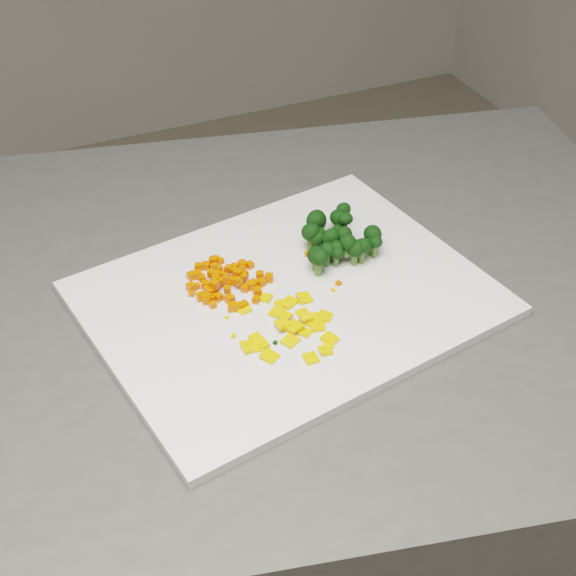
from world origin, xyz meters
name	(u,v)px	position (x,y,z in m)	size (l,w,h in m)	color
counter_block	(262,507)	(0.29, -0.07, 0.45)	(1.08, 0.76, 0.90)	#41413F
cutting_board	(288,298)	(0.31, -0.11, 0.91)	(0.45, 0.35, 0.01)	white
carrot_pile	(228,276)	(0.25, -0.07, 0.93)	(0.10, 0.10, 0.03)	#E54802
pepper_pile	(286,324)	(0.29, -0.17, 0.92)	(0.12, 0.12, 0.02)	#FFB60D
broccoli_pile	(343,232)	(0.41, -0.06, 0.94)	(0.12, 0.12, 0.06)	black
carrot_cube_0	(206,300)	(0.22, -0.09, 0.92)	(0.01, 0.01, 0.01)	#E54802
carrot_cube_1	(257,292)	(0.28, -0.10, 0.92)	(0.01, 0.01, 0.01)	#E54802
carrot_cube_2	(198,275)	(0.22, -0.04, 0.92)	(0.01, 0.01, 0.01)	#E54802
carrot_cube_3	(213,305)	(0.22, -0.10, 0.92)	(0.01, 0.01, 0.01)	#E54802
carrot_cube_4	(232,307)	(0.24, -0.11, 0.92)	(0.01, 0.01, 0.01)	#E54802
carrot_cube_5	(260,276)	(0.29, -0.07, 0.92)	(0.01, 0.01, 0.01)	#E54802
carrot_cube_6	(212,284)	(0.23, -0.07, 0.92)	(0.01, 0.01, 0.01)	#E54802
carrot_cube_7	(269,278)	(0.30, -0.08, 0.92)	(0.01, 0.01, 0.01)	#E54802
carrot_cube_8	(227,289)	(0.25, -0.08, 0.92)	(0.01, 0.01, 0.01)	#E54802
carrot_cube_9	(212,298)	(0.23, -0.08, 0.92)	(0.01, 0.01, 0.01)	#E54802
carrot_cube_10	(214,260)	(0.25, -0.02, 0.92)	(0.01, 0.01, 0.01)	#E54802
carrot_cube_11	(242,264)	(0.28, -0.04, 0.92)	(0.01, 0.01, 0.01)	#E54802
carrot_cube_12	(262,281)	(0.29, -0.08, 0.92)	(0.01, 0.01, 0.01)	#E54802
carrot_cube_13	(191,276)	(0.22, -0.04, 0.92)	(0.01, 0.01, 0.01)	#E54802
carrot_cube_14	(251,285)	(0.28, -0.08, 0.92)	(0.01, 0.01, 0.01)	#E54802
carrot_cube_15	(232,270)	(0.26, -0.05, 0.92)	(0.01, 0.01, 0.01)	#E54802
carrot_cube_16	(202,278)	(0.23, -0.04, 0.92)	(0.01, 0.01, 0.01)	#E54802
carrot_cube_17	(205,285)	(0.23, -0.06, 0.92)	(0.01, 0.01, 0.01)	#E54802
carrot_cube_18	(191,287)	(0.21, -0.06, 0.92)	(0.01, 0.01, 0.01)	#E54802
carrot_cube_19	(213,261)	(0.25, -0.02, 0.92)	(0.01, 0.01, 0.01)	#E54802
carrot_cube_20	(226,278)	(0.25, -0.06, 0.92)	(0.01, 0.01, 0.01)	#E54802
carrot_cube_21	(238,273)	(0.27, -0.06, 0.92)	(0.01, 0.01, 0.01)	#E54802
carrot_cube_22	(234,267)	(0.27, -0.04, 0.92)	(0.01, 0.01, 0.01)	#E54802
carrot_cube_23	(216,286)	(0.24, -0.07, 0.92)	(0.01, 0.01, 0.01)	#E54802
carrot_cube_24	(202,278)	(0.23, -0.05, 0.92)	(0.01, 0.01, 0.01)	#E54802
carrot_cube_25	(238,307)	(0.25, -0.11, 0.92)	(0.01, 0.01, 0.01)	#E54802
carrot_cube_26	(198,267)	(0.23, -0.02, 0.92)	(0.01, 0.01, 0.01)	#E54802
carrot_cube_27	(223,282)	(0.25, -0.06, 0.92)	(0.01, 0.01, 0.01)	#E54802
carrot_cube_28	(235,278)	(0.26, -0.06, 0.92)	(0.01, 0.01, 0.01)	#E54802
carrot_cube_29	(254,284)	(0.28, -0.08, 0.92)	(0.01, 0.01, 0.01)	#E54802
carrot_cube_30	(244,277)	(0.27, -0.07, 0.92)	(0.01, 0.01, 0.01)	#E54802
carrot_cube_31	(216,279)	(0.24, -0.07, 0.93)	(0.01, 0.01, 0.01)	#E54802
carrot_cube_32	(208,295)	(0.22, -0.08, 0.92)	(0.01, 0.01, 0.01)	#E54802
carrot_cube_33	(250,265)	(0.29, -0.04, 0.92)	(0.01, 0.01, 0.01)	#E54802
carrot_cube_34	(201,297)	(0.22, -0.08, 0.92)	(0.01, 0.01, 0.01)	#E54802
carrot_cube_35	(242,268)	(0.28, -0.05, 0.92)	(0.01, 0.01, 0.01)	#E54802
carrot_cube_36	(206,266)	(0.24, -0.03, 0.92)	(0.01, 0.01, 0.01)	#E54802
carrot_cube_37	(260,275)	(0.29, -0.07, 0.92)	(0.01, 0.01, 0.01)	#E54802
carrot_cube_38	(261,282)	(0.29, -0.08, 0.92)	(0.01, 0.01, 0.01)	#E54802
carrot_cube_39	(221,261)	(0.26, -0.02, 0.92)	(0.01, 0.01, 0.01)	#E54802
carrot_cube_40	(245,288)	(0.27, -0.08, 0.92)	(0.01, 0.01, 0.01)	#E54802
carrot_cube_41	(207,289)	(0.23, -0.07, 0.92)	(0.01, 0.01, 0.01)	#E54802
carrot_cube_42	(216,259)	(0.26, -0.02, 0.92)	(0.01, 0.01, 0.01)	#E54802
carrot_cube_43	(245,274)	(0.28, -0.07, 0.92)	(0.01, 0.01, 0.01)	#E54802
carrot_cube_44	(237,281)	(0.26, -0.08, 0.92)	(0.01, 0.01, 0.01)	#E54802
carrot_cube_45	(218,297)	(0.23, -0.09, 0.92)	(0.01, 0.01, 0.01)	#E54802
carrot_cube_46	(212,274)	(0.24, -0.05, 0.92)	(0.01, 0.01, 0.01)	#E54802
carrot_cube_47	(230,299)	(0.24, -0.10, 0.92)	(0.01, 0.01, 0.01)	#E54802
carrot_cube_48	(220,281)	(0.24, -0.07, 0.92)	(0.01, 0.01, 0.01)	#E54802
carrot_cube_49	(242,265)	(0.28, -0.04, 0.92)	(0.01, 0.01, 0.01)	#E54802
carrot_cube_50	(217,275)	(0.24, -0.06, 0.92)	(0.01, 0.01, 0.01)	#E54802
carrot_cube_51	(196,286)	(0.22, -0.06, 0.92)	(0.01, 0.01, 0.01)	#E54802
carrot_cube_52	(242,263)	(0.28, -0.04, 0.92)	(0.01, 0.01, 0.01)	#E54802
carrot_cube_53	(210,292)	(0.23, -0.07, 0.92)	(0.01, 0.01, 0.01)	#E54802
carrot_cube_54	(206,298)	(0.22, -0.08, 0.92)	(0.01, 0.01, 0.01)	#E54802
carrot_cube_55	(192,294)	(0.21, -0.07, 0.91)	(0.01, 0.01, 0.01)	#E54802
carrot_cube_56	(233,281)	(0.26, -0.07, 0.92)	(0.01, 0.01, 0.01)	#E54802
carrot_cube_57	(230,298)	(0.25, -0.09, 0.92)	(0.01, 0.01, 0.01)	#E54802
carrot_cube_58	(215,284)	(0.23, -0.07, 0.92)	(0.01, 0.01, 0.01)	#E54802
carrot_cube_59	(240,282)	(0.26, -0.08, 0.92)	(0.01, 0.01, 0.01)	#E54802
carrot_cube_60	(228,283)	(0.25, -0.07, 0.92)	(0.01, 0.01, 0.01)	#E54802
carrot_cube_61	(213,267)	(0.25, -0.03, 0.92)	(0.01, 0.01, 0.01)	#E54802
carrot_cube_62	(224,275)	(0.25, -0.05, 0.92)	(0.01, 0.01, 0.01)	#E54802
carrot_cube_63	(244,305)	(0.26, -0.11, 0.92)	(0.01, 0.01, 0.01)	#E54802
carrot_cube_64	(220,269)	(0.25, -0.04, 0.92)	(0.01, 0.01, 0.01)	#E54802
carrot_cube_65	(215,266)	(0.25, -0.03, 0.92)	(0.01, 0.01, 0.01)	#E54802
carrot_cube_66	(256,300)	(0.27, -0.11, 0.92)	(0.01, 0.01, 0.01)	#E54802
carrot_cube_67	(208,290)	(0.23, -0.07, 0.92)	(0.01, 0.01, 0.01)	#E54802
carrot_cube_68	(228,269)	(0.26, -0.05, 0.92)	(0.01, 0.01, 0.01)	#E54802
pepper_chunk_0	(283,324)	(0.28, -0.16, 0.92)	(0.01, 0.02, 0.00)	#FFB60D
pepper_chunk_1	(306,317)	(0.31, -0.16, 0.92)	(0.01, 0.01, 0.00)	#FFB60D
pepper_chunk_2	(289,303)	(0.31, -0.13, 0.91)	(0.02, 0.02, 0.00)	#FFB60D
pepper_chunk_3	(308,320)	(0.31, -0.16, 0.91)	(0.02, 0.02, 0.00)	#FFB60D
pepper_chunk_4	(262,345)	(0.25, -0.18, 0.91)	(0.01, 0.01, 0.00)	#FFB60D
pepper_chunk_5	(248,344)	(0.24, -0.17, 0.91)	(0.02, 0.01, 0.00)	#FFB60D
pepper_chunk_6	(285,316)	(0.29, -0.15, 0.92)	(0.01, 0.01, 0.00)	#FFB60D
pepper_chunk_7	(277,313)	(0.29, -0.14, 0.91)	(0.02, 0.02, 0.00)	#FFB60D
pepper_chunk_8	(305,332)	(0.30, -0.18, 0.91)	(0.01, 0.01, 0.00)	#FFB60D
pepper_chunk_9	(280,304)	(0.30, -0.12, 0.91)	(0.01, 0.01, 0.00)	#FFB60D
pepper_chunk_10	(294,326)	(0.29, -0.17, 0.92)	(0.02, 0.02, 0.00)	#FFB60D
pepper_chunk_11	(314,319)	(0.32, -0.16, 0.91)	(0.02, 0.02, 0.00)	#FFB60D
pepper_chunk_12	(314,322)	(0.32, -0.17, 0.91)	(0.02, 0.01, 0.00)	#FFB60D
pepper_chunk_13	(245,310)	(0.25, -0.12, 0.91)	(0.01, 0.01, 0.00)	#FFB60D
pepper_chunk_14	(330,339)	(0.32, -0.20, 0.91)	(0.02, 0.01, 0.00)	#FFB60D
pepper_chunk_15	(266,298)	(0.29, -0.11, 0.91)	(0.01, 0.01, 0.00)	#FFB60D
pepper_chunk_16	(317,326)	(0.32, -0.18, 0.91)	(0.02, 0.02, 0.00)	#FFB60D
pepper_chunk_17	(290,341)	(0.28, -0.19, 0.91)	(0.02, 0.02, 0.00)	#FFB60D
pepper_chunk_18	(314,318)	(0.32, -0.16, 0.91)	(0.01, 0.01, 0.00)	#FFB60D
pepper_chunk_19	(302,313)	(0.31, -0.15, 0.91)	(0.01, 0.01, 0.00)	#FFB60D
pepper_chunk_20	(270,356)	(0.25, -0.20, 0.91)	(0.02, 0.02, 0.00)	#FFB60D
pepper_chunk_21	(325,316)	(0.34, -0.16, 0.91)	(0.02, 0.02, 0.00)	#FFB60D
pepper_chunk_22	(325,351)	(0.31, -0.22, 0.91)	(0.01, 0.01, 0.00)	#FFB60D
pepper_chunk_23	(258,346)	(0.25, -0.18, 0.91)	(0.02, 0.01, 0.00)	#FFB60D
pepper_chunk_24	(248,348)	(0.24, -0.18, 0.91)	(0.01, 0.01, 0.00)	#FFB60D
pepper_chunk_25	(328,345)	(0.32, -0.21, 0.91)	(0.01, 0.01, 0.00)	#FFB60D
pepper_chunk_26	(258,340)	(0.25, -0.17, 0.91)	(0.02, 0.01, 0.00)	#FFB60D
pepper_chunk_27	(277,312)	(0.29, -0.14, 0.91)	(0.01, 0.01, 0.00)	#FFB60D
pepper_chunk_28	(289,327)	(0.29, -0.17, 0.91)	(0.01, 0.01, 0.00)	#FFB60D
pepper_chunk_29	(304,298)	(0.33, -0.13, 0.91)	(0.02, 0.02, 0.00)	#FFB60D
pepper_chunk_30	(311,358)	(0.29, -0.22, 0.91)	(0.02, 0.02, 0.00)	#FFB60D
broccoli_floret_0	(335,246)	(0.40, -0.06, 0.93)	(0.02, 0.02, 0.03)	black
broccoli_floret_1	(338,221)	(0.42, -0.01, 0.93)	(0.03, 0.03, 0.03)	black
broccoli_floret_2	(354,255)	(0.41, -0.09, 0.93)	(0.02, 0.02, 0.03)	black
broccoli_floret_3	(317,241)	(0.38, -0.05, 0.93)	(0.03, 0.03, 0.03)	black
broccoli_floret_4	(316,260)	(0.36, -0.08, 0.93)	(0.03, 0.03, 0.03)	black
broccoli_floret_5	(372,239)	(0.44, -0.07, 0.93)	(0.03, 0.03, 0.03)	black
broccoli_floret_6	(327,255)	(0.38, -0.08, 0.93)	(0.02, 0.02, 0.03)	black
broccoli_floret_7	(354,253)	(0.41, -0.09, 0.93)	(0.03, 0.03, 0.03)	black
broccoli_floret_8	(343,215)	(0.43, -0.01, 0.93)	(0.03, 0.03, 0.03)	black
broccoli_floret_9	(316,224)	(0.39, -0.01, 0.93)	(0.04, 0.04, 0.03)	black
broccoli_floret_10	(313,227)	(0.39, -0.02, 0.93)	(0.02, 0.02, 0.03)	black
broccoli_floret_11	(347,247)	(0.40, -0.08, 0.94)	(0.03, 0.03, 0.03)	black
broccoli_floret_12	(329,252)	(0.38, -0.07, 0.92)	(0.03, 0.03, 0.03)	black
broccoli_floret_13	(338,236)	(0.41, -0.05, 0.93)	(0.02, 0.02, 0.03)	black
broccoli_floret_14	(343,238)	(0.41, -0.06, 0.94)	(0.03, 0.03, 0.03)	black
broccoli_floret_15	(345,224)	(0.42, -0.05, 0.94)	(0.03, 0.03, 0.03)	black
broccoli_floret_16	(336,253)	(0.39, -0.08, 0.93)	(0.02, 0.02, 0.03)	black
broccoli_floret_17	(330,243)	(0.39, -0.06, 0.93)	(0.03, 0.03, 0.04)	black
broccoli_floret_18	(318,239)	(0.38, -0.04, 0.93)	(0.02, 0.02, 0.03)	black
broccoli_floret_19	(375,248)	(0.44, -0.09, 0.93)	(0.02, 0.02, 0.03)	black
broccoli_floret_20	(310,237)	(0.37, -0.04, 0.93)	(0.03, 0.03, 0.04)	black
broccoli_floret_21	(319,263)	(0.36, -0.09, 0.93)	(0.03, 0.03, 0.04)	black
broccoli_floret_22	(316,241)	(0.38, -0.04, 0.93)	(0.03, 0.03, 0.03)	black
broccoli_floret_23	(315,226)	(0.39, -0.02, 0.93)	(0.04, 0.04, 0.04)	black
broccoli_floret_24	(336,256)	(0.39, -0.08, 0.93)	(0.03, 0.03, 0.03)	black
broccoli_floret_25	(338,222)	(0.42, -0.02, 0.92)	(0.02, 0.02, 0.02)	black
broccoli_floret_26	(370,246)	(0.44, -0.08, 0.92)	(0.02, 0.02, 0.02)	black
broccoli_floret_27	(362,251)	(0.42, -0.09, 0.93)	(0.03, 0.03, 0.03)	black
stray_bit_0	(333,290)	(0.36, -0.13, 0.91)	(0.00, 0.00, 0.00)	#FFB60D
stray_bit_1	(227,318)	(0.23, -0.12, 0.91)	(0.00, 0.00, 0.00)	#FFB60D
stray_bit_2	(307,254)	(0.36, -0.05, 0.91)	(0.01, 0.01, 0.00)	#E54802
stray_bit_3	(317,245)	(0.38, -0.04, 0.91)	(0.01, 0.01, 0.00)	#FFB60D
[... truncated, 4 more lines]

